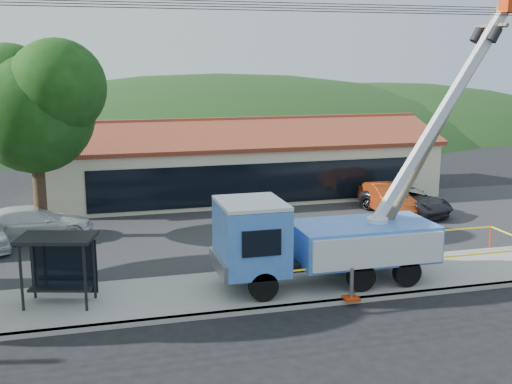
{
  "coord_description": "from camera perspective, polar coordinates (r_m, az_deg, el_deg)",
  "views": [
    {
      "loc": [
        -4.99,
        -16.72,
        8.07
      ],
      "look_at": [
        0.9,
        5.0,
        3.36
      ],
      "focal_mm": 45.0,
      "sensor_mm": 36.0,
      "label": 1
    }
  ],
  "objects": [
    {
      "name": "bus_shelter",
      "position": [
        21.94,
        -17.12,
        -5.23
      ],
      "size": [
        2.71,
        2.07,
        2.32
      ],
      "rotation": [
        0.0,
        0.0,
        -0.27
      ],
      "color": "black",
      "rests_on": "ground"
    },
    {
      "name": "tree_lot",
      "position": [
        29.84,
        -19.17,
        7.59
      ],
      "size": [
        6.3,
        5.6,
        8.94
      ],
      "color": "#332316",
      "rests_on": "ground"
    },
    {
      "name": "leaning_pole",
      "position": [
        24.45,
        15.78,
        5.38
      ],
      "size": [
        5.51,
        1.85,
        9.93
      ],
      "color": "brown",
      "rests_on": "ground"
    },
    {
      "name": "car_dark",
      "position": [
        34.53,
        13.15,
        -2.02
      ],
      "size": [
        4.12,
        5.45,
        1.38
      ],
      "primitive_type": "imported",
      "rotation": [
        0.0,
        0.0,
        0.43
      ],
      "color": "black",
      "rests_on": "ground"
    },
    {
      "name": "parking_lot",
      "position": [
        30.23,
        -5.13,
        -3.62
      ],
      "size": [
        60.0,
        12.0,
        0.1
      ],
      "primitive_type": "cube",
      "color": "#28282B",
      "rests_on": "ground"
    },
    {
      "name": "hill_center",
      "position": [
        73.71,
        -3.35,
        5.51
      ],
      "size": [
        89.6,
        64.0,
        32.0
      ],
      "primitive_type": "ellipsoid",
      "color": "#1C3D16",
      "rests_on": "ground"
    },
    {
      "name": "utility_truck",
      "position": [
        22.89,
        5.77,
        -3.96
      ],
      "size": [
        11.04,
        4.23,
        10.04
      ],
      "color": "black",
      "rests_on": "ground"
    },
    {
      "name": "ground",
      "position": [
        19.22,
        1.35,
        -13.02
      ],
      "size": [
        120.0,
        120.0,
        0.0
      ],
      "primitive_type": "plane",
      "color": "black",
      "rests_on": "ground"
    },
    {
      "name": "car_white",
      "position": [
        30.45,
        -19.13,
        -4.23
      ],
      "size": [
        5.45,
        2.74,
        1.52
      ],
      "primitive_type": "imported",
      "rotation": [
        0.0,
        0.0,
        1.69
      ],
      "color": "white",
      "rests_on": "ground"
    },
    {
      "name": "caution_tape",
      "position": [
        24.87,
        11.6,
        -5.26
      ],
      "size": [
        11.34,
        3.33,
        0.96
      ],
      "color": "red",
      "rests_on": "ground"
    },
    {
      "name": "curb",
      "position": [
        21.05,
        -0.3,
        -10.52
      ],
      "size": [
        60.0,
        0.25,
        0.15
      ],
      "primitive_type": "cube",
      "color": "#9C9892",
      "rests_on": "ground"
    },
    {
      "name": "hill_east",
      "position": [
        80.2,
        10.85,
        5.83
      ],
      "size": [
        72.8,
        52.0,
        26.0
      ],
      "primitive_type": "ellipsoid",
      "color": "#1C3D16",
      "rests_on": "ground"
    },
    {
      "name": "car_red",
      "position": [
        34.51,
        11.55,
        -1.95
      ],
      "size": [
        1.84,
        4.68,
        1.52
      ],
      "primitive_type": "imported",
      "rotation": [
        0.0,
        0.0,
        -0.05
      ],
      "color": "#94310E",
      "rests_on": "ground"
    },
    {
      "name": "strip_mall",
      "position": [
        38.29,
        -1.38,
        2.51
      ],
      "size": [
        22.5,
        8.53,
        4.67
      ],
      "color": "beige",
      "rests_on": "ground"
    },
    {
      "name": "sidewalk",
      "position": [
        22.76,
        -1.54,
        -8.76
      ],
      "size": [
        60.0,
        4.0,
        0.15
      ],
      "primitive_type": "cube",
      "color": "#9C9892",
      "rests_on": "ground"
    }
  ]
}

